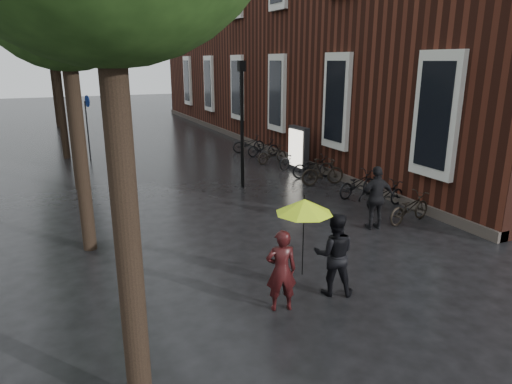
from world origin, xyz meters
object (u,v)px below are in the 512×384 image
person_black (334,254)px  pedestrian_walking (376,198)px  parked_bicycles (310,167)px  lamp_post (242,112)px  person_burgundy (281,270)px  ad_lightbox (298,149)px

person_black → pedestrian_walking: (3.12, 2.60, 0.05)m
parked_bicycles → pedestrian_walking: bearing=-103.3°
parked_bicycles → lamp_post: (-2.99, -0.16, 2.29)m
person_burgundy → parked_bicycles: bearing=-108.6°
lamp_post → person_black: bearing=-100.3°
pedestrian_walking → ad_lightbox: 7.06m
pedestrian_walking → lamp_post: size_ratio=0.39×
lamp_post → pedestrian_walking: bearing=-73.5°
parked_bicycles → lamp_post: lamp_post is taller
person_burgundy → parked_bicycles: (5.71, 8.43, -0.35)m
parked_bicycles → lamp_post: size_ratio=2.73×
ad_lightbox → lamp_post: (-3.11, -1.35, 1.79)m
person_burgundy → person_black: person_black is taller
pedestrian_walking → ad_lightbox: ad_lightbox is taller
parked_bicycles → lamp_post: bearing=-176.9°
person_burgundy → ad_lightbox: (5.82, 9.62, 0.15)m
person_black → lamp_post: lamp_post is taller
ad_lightbox → pedestrian_walking: bearing=-104.4°
person_black → pedestrian_walking: bearing=-112.2°
person_burgundy → lamp_post: (2.71, 8.27, 1.94)m
person_black → parked_bicycles: 9.44m
parked_bicycles → ad_lightbox: ad_lightbox is taller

